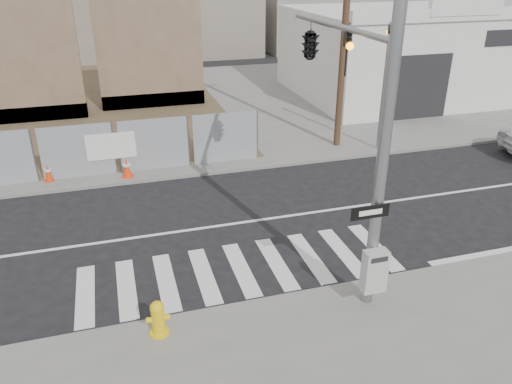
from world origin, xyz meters
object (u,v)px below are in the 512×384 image
object	(u,v)px
fire_hydrant	(158,318)
traffic_cone_d	(127,168)
signal_pole	(331,82)
auto_shop	(402,52)
traffic_cone_c	(48,173)

from	to	relation	value
fire_hydrant	traffic_cone_d	world-z (taller)	fire_hydrant
signal_pole	fire_hydrant	size ratio (longest dim) A/B	8.39
auto_shop	traffic_cone_c	xyz separation A→B (m)	(-19.32, -8.04, -2.10)
fire_hydrant	traffic_cone_d	size ratio (longest dim) A/B	1.15
signal_pole	traffic_cone_c	xyz separation A→B (m)	(-7.82, 6.97, -4.35)
signal_pole	fire_hydrant	xyz separation A→B (m)	(-4.89, -2.50, -4.25)
fire_hydrant	traffic_cone_c	bearing A→B (deg)	115.39
signal_pole	traffic_cone_d	xyz separation A→B (m)	(-5.02, 6.54, -4.31)
fire_hydrant	traffic_cone_c	size ratio (longest dim) A/B	1.31
auto_shop	traffic_cone_d	distance (m)	18.69
traffic_cone_c	auto_shop	bearing A→B (deg)	22.59
auto_shop	traffic_cone_c	bearing A→B (deg)	-157.41
fire_hydrant	traffic_cone_d	bearing A→B (deg)	99.08
fire_hydrant	traffic_cone_c	xyz separation A→B (m)	(-2.92, 9.48, -0.10)
auto_shop	fire_hydrant	world-z (taller)	auto_shop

